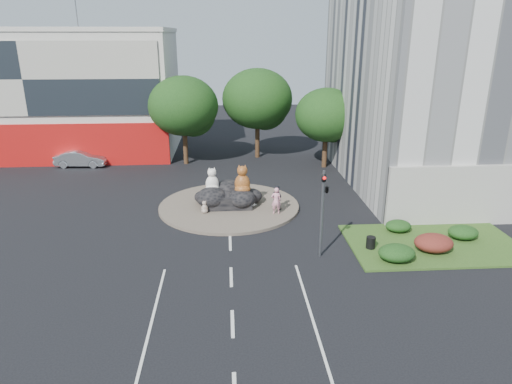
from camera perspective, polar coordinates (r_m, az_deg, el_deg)
ground at (r=23.83m, az=-3.12°, el=-10.56°), size 120.00×120.00×0.00m
roundabout_island at (r=32.86m, az=-3.38°, el=-1.75°), size 10.00×10.00×0.20m
rock_plinth at (r=32.66m, az=-3.40°, el=-0.85°), size 3.20×2.60×0.90m
shophouse_block at (r=52.11m, az=-24.36°, el=11.31°), size 25.20×12.30×17.40m
grass_verge at (r=29.08m, az=21.29°, el=-6.06°), size 10.00×6.00×0.12m
tree_left at (r=43.43m, az=-8.96°, el=10.24°), size 6.46×6.46×8.27m
tree_mid at (r=45.31m, az=0.26°, el=11.23°), size 6.84×6.84×8.76m
tree_right at (r=42.39m, az=8.87°, el=9.18°), size 5.70×5.70×7.30m
hedge_near_green at (r=26.07m, az=17.18°, el=-7.29°), size 2.00×1.60×0.90m
hedge_red at (r=27.84m, az=21.32°, el=-5.95°), size 2.20×1.76×0.99m
hedge_mid_green at (r=30.19m, az=24.47°, el=-4.61°), size 1.80×1.44×0.81m
hedge_back_green at (r=29.84m, az=17.37°, el=-4.07°), size 1.60×1.28×0.72m
traffic_light at (r=24.68m, az=8.57°, el=-0.43°), size 0.44×1.24×5.00m
street_lamp at (r=32.29m, az=19.97°, el=5.02°), size 2.34×0.22×8.06m
cat_white at (r=32.55m, az=-5.51°, el=1.55°), size 1.13×0.99×1.82m
cat_tabby at (r=32.07m, az=-1.72°, el=1.64°), size 1.34×1.18×2.11m
kitten_calico at (r=31.38m, az=-6.44°, el=-1.81°), size 0.61×0.55×0.88m
kitten_white at (r=32.30m, az=-0.45°, el=-1.13°), size 0.63×0.64×0.80m
pedestrian_pink at (r=30.89m, az=2.53°, el=-1.08°), size 0.68×0.45×1.86m
pedestrian_dark at (r=31.77m, az=2.59°, el=-0.67°), size 1.04×1.02×1.68m
parked_car at (r=45.85m, az=-21.03°, el=3.94°), size 4.76×1.89×1.54m
litter_bin at (r=27.17m, az=14.15°, el=-6.14°), size 0.63×0.63×0.69m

